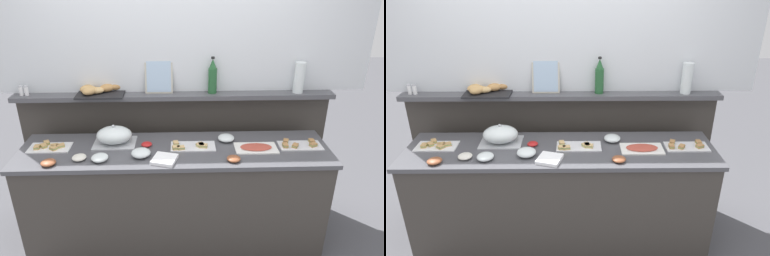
{
  "view_description": "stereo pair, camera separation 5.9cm",
  "coord_description": "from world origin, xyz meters",
  "views": [
    {
      "loc": [
        0.05,
        -2.53,
        2.27
      ],
      "look_at": [
        0.14,
        0.1,
        1.05
      ],
      "focal_mm": 33.58,
      "sensor_mm": 36.0,
      "label": 1
    },
    {
      "loc": [
        0.11,
        -2.53,
        2.27
      ],
      "look_at": [
        0.14,
        0.1,
        1.05
      ],
      "focal_mm": 33.58,
      "sensor_mm": 36.0,
      "label": 2
    }
  ],
  "objects": [
    {
      "name": "ground_plane",
      "position": [
        0.0,
        0.6,
        0.0
      ],
      "size": [
        12.0,
        12.0,
        0.0
      ],
      "primitive_type": "plane",
      "color": "#4C4C51"
    },
    {
      "name": "buffet_counter",
      "position": [
        0.0,
        0.0,
        0.46
      ],
      "size": [
        2.48,
        0.61,
        0.92
      ],
      "color": "#3D3833",
      "rests_on": "ground_plane"
    },
    {
      "name": "back_ledge_unit",
      "position": [
        0.0,
        0.48,
        0.65
      ],
      "size": [
        2.77,
        0.22,
        1.24
      ],
      "color": "#3D3833",
      "rests_on": "ground_plane"
    },
    {
      "name": "upper_wall_panel",
      "position": [
        0.0,
        0.51,
        1.92
      ],
      "size": [
        3.37,
        0.08,
        1.36
      ],
      "primitive_type": "cube",
      "color": "silver",
      "rests_on": "back_ledge_unit"
    },
    {
      "name": "sandwich_platter_side",
      "position": [
        1.01,
        0.01,
        0.93
      ],
      "size": [
        0.34,
        0.17,
        0.04
      ],
      "color": "silver",
      "rests_on": "buffet_counter"
    },
    {
      "name": "sandwich_platter_rear",
      "position": [
        0.14,
        0.02,
        0.93
      ],
      "size": [
        0.36,
        0.17,
        0.04
      ],
      "color": "silver",
      "rests_on": "buffet_counter"
    },
    {
      "name": "sandwich_platter_front",
      "position": [
        -1.0,
        0.04,
        0.93
      ],
      "size": [
        0.33,
        0.18,
        0.04
      ],
      "color": "white",
      "rests_on": "buffet_counter"
    },
    {
      "name": "cold_cuts_platter",
      "position": [
        0.65,
        -0.02,
        0.93
      ],
      "size": [
        0.34,
        0.19,
        0.02
      ],
      "color": "white",
      "rests_on": "buffet_counter"
    },
    {
      "name": "serving_cloche",
      "position": [
        -0.49,
        0.1,
        0.99
      ],
      "size": [
        0.34,
        0.24,
        0.17
      ],
      "color": "#B7BABF",
      "rests_on": "buffet_counter"
    },
    {
      "name": "glass_bowl_medium",
      "position": [
        -0.25,
        -0.11,
        0.94
      ],
      "size": [
        0.15,
        0.15,
        0.06
      ],
      "color": "silver",
      "rests_on": "buffet_counter"
    },
    {
      "name": "glass_bowl_small",
      "position": [
        -0.56,
        -0.17,
        0.94
      ],
      "size": [
        0.13,
        0.13,
        0.05
      ],
      "color": "silver",
      "rests_on": "buffet_counter"
    },
    {
      "name": "glass_bowl_extra",
      "position": [
        0.43,
        0.13,
        0.94
      ],
      "size": [
        0.14,
        0.14,
        0.05
      ],
      "color": "silver",
      "rests_on": "buffet_counter"
    },
    {
      "name": "condiment_bowl_teal",
      "position": [
        0.44,
        -0.2,
        0.94
      ],
      "size": [
        0.1,
        0.1,
        0.04
      ],
      "primitive_type": "ellipsoid",
      "color": "brown",
      "rests_on": "buffet_counter"
    },
    {
      "name": "condiment_bowl_cream",
      "position": [
        -0.92,
        -0.22,
        0.94
      ],
      "size": [
        0.11,
        0.11,
        0.04
      ],
      "primitive_type": "ellipsoid",
      "color": "brown",
      "rests_on": "buffet_counter"
    },
    {
      "name": "condiment_bowl_dark",
      "position": [
        -0.72,
        -0.15,
        0.94
      ],
      "size": [
        0.11,
        0.11,
        0.04
      ],
      "primitive_type": "ellipsoid",
      "color": "silver",
      "rests_on": "buffet_counter"
    },
    {
      "name": "condiment_bowl_red",
      "position": [
        -0.23,
        0.06,
        0.93
      ],
      "size": [
        0.09,
        0.09,
        0.03
      ],
      "primitive_type": "ellipsoid",
      "color": "red",
      "rests_on": "buffet_counter"
    },
    {
      "name": "napkin_stack",
      "position": [
        -0.07,
        -0.19,
        0.93
      ],
      "size": [
        0.21,
        0.21,
        0.03
      ],
      "primitive_type": "cube",
      "rotation": [
        0.0,
        0.0,
        -0.29
      ],
      "color": "white",
      "rests_on": "buffet_counter"
    },
    {
      "name": "wine_bottle_green",
      "position": [
        0.33,
        0.42,
        1.38
      ],
      "size": [
        0.08,
        0.08,
        0.32
      ],
      "color": "#23562D",
      "rests_on": "back_ledge_unit"
    },
    {
      "name": "salt_shaker",
      "position": [
        -1.3,
        0.41,
        1.28
      ],
      "size": [
        0.03,
        0.03,
        0.09
      ],
      "color": "white",
      "rests_on": "back_ledge_unit"
    },
    {
      "name": "pepper_shaker",
      "position": [
        -1.25,
        0.41,
        1.28
      ],
      "size": [
        0.03,
        0.03,
        0.09
      ],
      "color": "white",
      "rests_on": "back_ledge_unit"
    },
    {
      "name": "bread_basket",
      "position": [
        -0.64,
        0.42,
        1.27
      ],
      "size": [
        0.4,
        0.28,
        0.08
      ],
      "color": "black",
      "rests_on": "back_ledge_unit"
    },
    {
      "name": "framed_picture",
      "position": [
        -0.13,
        0.44,
        1.38
      ],
      "size": [
        0.24,
        0.08,
        0.29
      ],
      "color": "#B2AD9E",
      "rests_on": "back_ledge_unit"
    },
    {
      "name": "water_carafe",
      "position": [
        1.07,
        0.41,
        1.37
      ],
      "size": [
        0.09,
        0.09,
        0.27
      ],
      "primitive_type": "cylinder",
      "color": "silver",
      "rests_on": "back_ledge_unit"
    }
  ]
}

